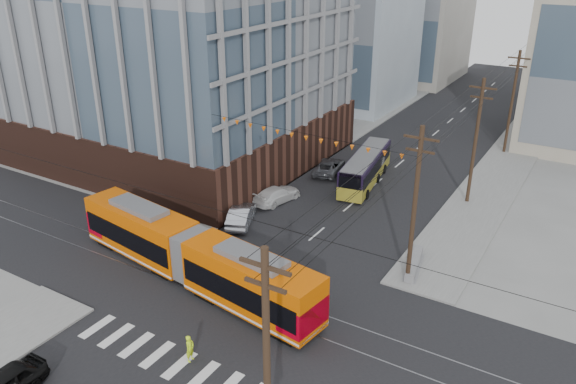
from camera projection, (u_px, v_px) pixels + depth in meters
name	position (u px, v px, depth m)	size (l,w,h in m)	color
ground	(203.00, 330.00, 32.99)	(160.00, 160.00, 0.00)	slate
office_building	(168.00, 16.00, 55.60)	(30.00, 25.00, 28.60)	#381E16
bg_bldg_nw_near	(341.00, 37.00, 78.07)	(18.00, 16.00, 18.00)	#8C99A5
bg_bldg_nw_far	(412.00, 16.00, 91.89)	(16.00, 18.00, 20.00)	gray
utility_pole_near	(267.00, 369.00, 22.05)	(0.30, 0.30, 11.00)	black
utility_pole_far	(536.00, 77.00, 70.55)	(0.30, 0.30, 11.00)	black
streetcar	(192.00, 255.00, 37.09)	(20.27, 2.85, 3.91)	#D15101
city_bus	(365.00, 168.00, 52.77)	(2.30, 10.63, 3.01)	black
parked_car_silver	(241.00, 215.00, 45.27)	(1.65, 4.73, 1.56)	#A7ABB5
parked_car_white	(277.00, 194.00, 49.17)	(1.97, 4.85, 1.41)	silver
parked_car_grey	(329.00, 167.00, 55.32)	(2.32, 5.04, 1.40)	#44464B
pedestrian	(190.00, 348.00, 30.30)	(0.58, 0.38, 1.60)	#CEF81C
jersey_barrier	(414.00, 265.00, 38.96)	(0.94, 4.17, 0.83)	gray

